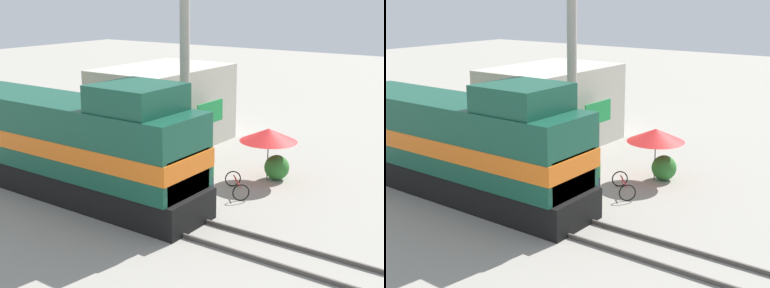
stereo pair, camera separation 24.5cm
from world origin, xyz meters
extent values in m
plane|color=gray|center=(0.00, 0.00, 0.00)|extent=(120.00, 120.00, 0.00)
cube|color=#4C4742|center=(-0.72, 0.00, 0.07)|extent=(0.08, 38.41, 0.15)
cube|color=#4C4742|center=(0.72, 0.00, 0.07)|extent=(0.08, 38.41, 0.15)
cube|color=black|center=(0.00, 4.11, 0.60)|extent=(2.70, 12.83, 1.20)
cube|color=#144C38|center=(0.00, 4.11, 2.59)|extent=(2.93, 12.32, 2.79)
cube|color=orange|center=(0.00, 4.11, 2.31)|extent=(2.97, 12.45, 0.70)
cube|color=orange|center=(0.00, -1.15, 1.96)|extent=(2.49, 1.80, 1.53)
cube|color=#144C38|center=(0.00, 0.26, 4.47)|extent=(2.76, 2.82, 0.98)
cylinder|color=#9E998E|center=(4.08, 1.11, 5.47)|extent=(0.42, 0.42, 10.95)
cylinder|color=#4C4C4C|center=(6.29, -1.83, 1.11)|extent=(0.05, 0.05, 2.22)
cone|color=red|center=(6.29, -1.83, 2.08)|extent=(2.56, 2.56, 0.58)
cube|color=#595959|center=(7.52, 2.07, 0.91)|extent=(0.12, 0.12, 1.83)
cube|color=#198C3F|center=(7.52, 2.07, 2.37)|extent=(2.17, 0.08, 1.09)
sphere|color=#2D722D|center=(6.57, -2.16, 0.56)|extent=(1.12, 1.12, 1.12)
cube|color=#2D3347|center=(3.03, -0.90, 0.43)|extent=(0.30, 0.20, 0.85)
cylinder|color=#337F3F|center=(3.03, -0.90, 1.19)|extent=(0.34, 0.34, 0.67)
sphere|color=tan|center=(3.03, -0.90, 1.65)|extent=(0.25, 0.25, 0.25)
torus|color=black|center=(4.62, -1.05, 0.35)|extent=(0.51, 0.56, 0.70)
torus|color=black|center=(3.36, -2.19, 0.35)|extent=(0.51, 0.56, 0.70)
cube|color=#A51919|center=(3.99, -1.62, 0.56)|extent=(1.10, 1.00, 0.04)
cylinder|color=#A51919|center=(4.21, -1.42, 0.47)|extent=(0.04, 0.04, 0.29)
cube|color=#B7B2A3|center=(8.29, 5.64, 2.15)|extent=(7.19, 4.95, 4.29)
camera|label=1|loc=(-14.20, -12.27, 8.00)|focal=50.00mm
camera|label=2|loc=(-14.06, -12.46, 8.00)|focal=50.00mm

